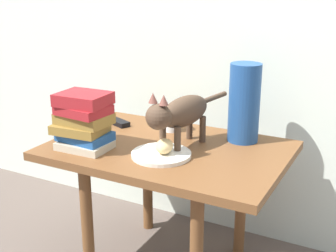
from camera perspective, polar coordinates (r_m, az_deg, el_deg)
The scene contains 8 objects.
side_table at distance 1.70m, azimuth 0.00°, elevation -4.67°, with size 0.86×0.59×0.51m.
plate at distance 1.58m, azimuth -0.86°, elevation -3.59°, with size 0.21×0.21×0.01m, color silver.
bread_roll at distance 1.57m, azimuth -0.45°, elevation -2.55°, with size 0.08×0.06×0.05m, color #E0BC7A.
cat at distance 1.62m, azimuth 1.51°, elevation 1.63°, with size 0.14×0.48×0.23m.
book_stack at distance 1.66m, azimuth -10.57°, elevation 0.64°, with size 0.21×0.16×0.21m.
green_vase at distance 1.72m, azimuth 9.55°, elevation 2.87°, with size 0.12×0.12×0.30m, color navy.
candle_jar at distance 1.84m, azimuth 0.48°, elevation 0.55°, with size 0.07×0.07×0.08m.
tv_remote at distance 1.95m, azimuth -6.55°, elevation 0.59°, with size 0.15×0.04×0.02m, color black.
Camera 1 is at (0.73, -1.39, 1.10)m, focal length 48.57 mm.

